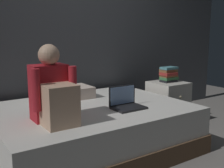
{
  "coord_description": "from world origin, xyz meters",
  "views": [
    {
      "loc": [
        -1.56,
        -2.12,
        1.22
      ],
      "look_at": [
        -0.07,
        0.1,
        0.73
      ],
      "focal_mm": 44.22,
      "sensor_mm": 36.0,
      "label": 1
    }
  ],
  "objects_px": {
    "person_sitting": "(53,93)",
    "pillow": "(67,93)",
    "book_stack": "(169,74)",
    "bed": "(91,129)",
    "laptop": "(126,103)",
    "nightstand": "(168,103)"
  },
  "relations": [
    {
      "from": "person_sitting",
      "to": "pillow",
      "type": "height_order",
      "value": "person_sitting"
    },
    {
      "from": "pillow",
      "to": "book_stack",
      "type": "height_order",
      "value": "book_stack"
    },
    {
      "from": "bed",
      "to": "book_stack",
      "type": "bearing_deg",
      "value": 8.67
    },
    {
      "from": "person_sitting",
      "to": "laptop",
      "type": "height_order",
      "value": "person_sitting"
    },
    {
      "from": "nightstand",
      "to": "pillow",
      "type": "relative_size",
      "value": 1.04
    },
    {
      "from": "bed",
      "to": "person_sitting",
      "type": "bearing_deg",
      "value": -152.47
    },
    {
      "from": "pillow",
      "to": "nightstand",
      "type": "bearing_deg",
      "value": -11.3
    },
    {
      "from": "bed",
      "to": "book_stack",
      "type": "distance_m",
      "value": 1.41
    },
    {
      "from": "nightstand",
      "to": "bed",
      "type": "bearing_deg",
      "value": -172.16
    },
    {
      "from": "person_sitting",
      "to": "laptop",
      "type": "relative_size",
      "value": 2.05
    },
    {
      "from": "bed",
      "to": "book_stack",
      "type": "height_order",
      "value": "book_stack"
    },
    {
      "from": "nightstand",
      "to": "book_stack",
      "type": "height_order",
      "value": "book_stack"
    },
    {
      "from": "nightstand",
      "to": "laptop",
      "type": "bearing_deg",
      "value": -157.1
    },
    {
      "from": "nightstand",
      "to": "pillow",
      "type": "distance_m",
      "value": 1.41
    },
    {
      "from": "laptop",
      "to": "pillow",
      "type": "relative_size",
      "value": 0.57
    },
    {
      "from": "pillow",
      "to": "book_stack",
      "type": "relative_size",
      "value": 2.32
    },
    {
      "from": "laptop",
      "to": "person_sitting",
      "type": "bearing_deg",
      "value": -179.55
    },
    {
      "from": "laptop",
      "to": "pillow",
      "type": "distance_m",
      "value": 0.78
    },
    {
      "from": "laptop",
      "to": "book_stack",
      "type": "height_order",
      "value": "book_stack"
    },
    {
      "from": "bed",
      "to": "laptop",
      "type": "distance_m",
      "value": 0.47
    },
    {
      "from": "pillow",
      "to": "laptop",
      "type": "bearing_deg",
      "value": -65.83
    },
    {
      "from": "nightstand",
      "to": "pillow",
      "type": "xyz_separation_m",
      "value": [
        -1.36,
        0.27,
        0.26
      ]
    }
  ]
}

